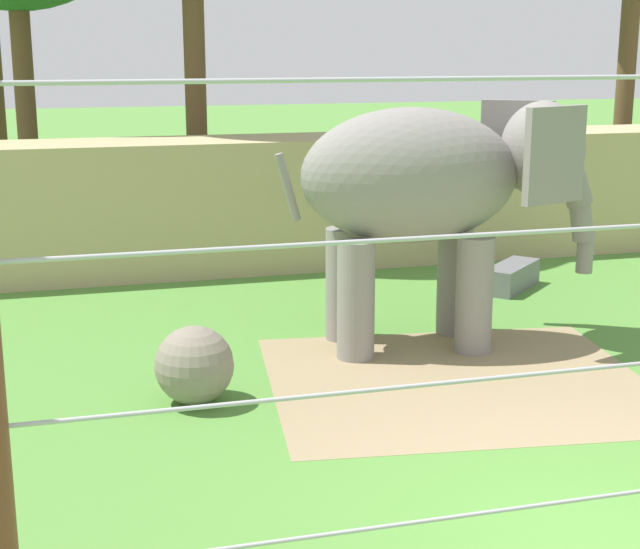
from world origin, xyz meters
TOP-DOWN VIEW (x-y plane):
  - ground_plane at (0.00, 0.00)m, footprint 120.00×120.00m
  - dirt_patch at (0.43, 3.95)m, footprint 5.18×4.70m
  - embankment_wall at (0.00, 10.96)m, footprint 36.00×1.80m
  - elephant at (0.68, 5.51)m, footprint 4.55×2.04m
  - enrichment_ball at (-2.86, 4.10)m, footprint 0.93×0.93m
  - feed_trough at (3.18, 8.01)m, footprint 1.37×1.31m

SIDE VIEW (x-z plane):
  - ground_plane at x=0.00m, z-range 0.00..0.00m
  - dirt_patch at x=0.43m, z-range 0.00..0.01m
  - feed_trough at x=3.18m, z-range 0.00..0.44m
  - enrichment_ball at x=-2.86m, z-range 0.00..0.93m
  - embankment_wall at x=0.00m, z-range 0.00..2.43m
  - elephant at x=0.68m, z-range 0.55..3.93m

